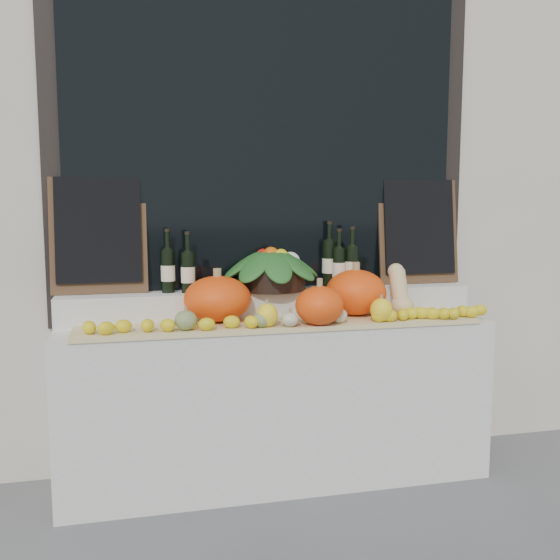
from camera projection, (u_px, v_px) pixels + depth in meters
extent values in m
cube|color=beige|center=(250.00, 85.00, 3.89)|extent=(7.00, 0.90, 4.50)
cube|color=black|center=(266.00, 135.00, 3.50)|extent=(2.40, 0.04, 2.10)
cube|color=black|center=(267.00, 134.00, 3.47)|extent=(2.20, 0.02, 2.00)
cube|color=silver|center=(277.00, 401.00, 3.42)|extent=(2.30, 0.55, 0.88)
cube|color=silver|center=(271.00, 303.00, 3.50)|extent=(2.30, 0.25, 0.16)
cube|color=tan|center=(282.00, 325.00, 3.24)|extent=(2.10, 0.32, 0.02)
ellipsoid|color=#FF4E0D|center=(218.00, 299.00, 3.25)|extent=(0.43, 0.43, 0.24)
ellipsoid|color=#FF4E0D|center=(356.00, 292.00, 3.43)|extent=(0.43, 0.43, 0.25)
ellipsoid|color=#FF4E0D|center=(320.00, 305.00, 3.16)|extent=(0.30, 0.30, 0.20)
ellipsoid|color=#E2BC85|center=(402.00, 306.00, 3.38)|extent=(0.13, 0.13, 0.12)
cylinder|color=#E2BC85|center=(399.00, 285.00, 3.42)|extent=(0.09, 0.14, 0.18)
sphere|color=#E2BC85|center=(396.00, 271.00, 3.45)|extent=(0.09, 0.09, 0.09)
ellipsoid|color=#305A1B|center=(322.00, 315.00, 3.17)|extent=(0.11, 0.11, 0.09)
cylinder|color=#937E50|center=(322.00, 304.00, 3.17)|extent=(0.02, 0.02, 0.02)
ellipsoid|color=#305A1B|center=(261.00, 320.00, 3.10)|extent=(0.09, 0.09, 0.08)
cylinder|color=#937E50|center=(261.00, 310.00, 3.10)|extent=(0.02, 0.02, 0.02)
ellipsoid|color=beige|center=(290.00, 319.00, 3.12)|extent=(0.09, 0.09, 0.07)
cylinder|color=#937E50|center=(290.00, 310.00, 3.12)|extent=(0.02, 0.02, 0.02)
ellipsoid|color=yellow|center=(267.00, 315.00, 3.12)|extent=(0.11, 0.11, 0.12)
cylinder|color=#937E50|center=(267.00, 301.00, 3.11)|extent=(0.02, 0.02, 0.02)
ellipsoid|color=beige|center=(338.00, 315.00, 3.21)|extent=(0.09, 0.09, 0.08)
cylinder|color=#937E50|center=(338.00, 306.00, 3.21)|extent=(0.02, 0.02, 0.02)
ellipsoid|color=yellow|center=(381.00, 310.00, 3.25)|extent=(0.12, 0.12, 0.12)
cylinder|color=#937E50|center=(382.00, 296.00, 3.24)|extent=(0.02, 0.02, 0.02)
ellipsoid|color=#305A1B|center=(186.00, 320.00, 3.03)|extent=(0.11, 0.11, 0.10)
cylinder|color=#937E50|center=(186.00, 308.00, 3.03)|extent=(0.02, 0.02, 0.02)
cylinder|color=black|center=(271.00, 279.00, 3.47)|extent=(0.38, 0.38, 0.12)
cylinder|color=black|center=(168.00, 271.00, 3.35)|extent=(0.07, 0.07, 0.23)
cylinder|color=black|center=(167.00, 241.00, 3.33)|extent=(0.03, 0.03, 0.10)
cylinder|color=beige|center=(168.00, 273.00, 3.36)|extent=(0.08, 0.08, 0.08)
cylinder|color=black|center=(167.00, 230.00, 3.33)|extent=(0.03, 0.03, 0.02)
cylinder|color=black|center=(188.00, 273.00, 3.35)|extent=(0.07, 0.07, 0.22)
cylinder|color=black|center=(187.00, 244.00, 3.33)|extent=(0.03, 0.03, 0.10)
cylinder|color=beige|center=(188.00, 275.00, 3.35)|extent=(0.08, 0.08, 0.08)
cylinder|color=black|center=(187.00, 233.00, 3.32)|extent=(0.03, 0.03, 0.02)
cylinder|color=black|center=(329.00, 264.00, 3.60)|extent=(0.08, 0.08, 0.26)
cylinder|color=black|center=(330.00, 233.00, 3.57)|extent=(0.03, 0.03, 0.10)
cylinder|color=beige|center=(329.00, 266.00, 3.60)|extent=(0.08, 0.08, 0.08)
cylinder|color=black|center=(330.00, 223.00, 3.57)|extent=(0.03, 0.03, 0.02)
cylinder|color=black|center=(339.00, 268.00, 3.55)|extent=(0.07, 0.07, 0.22)
cylinder|color=black|center=(339.00, 240.00, 3.53)|extent=(0.03, 0.03, 0.10)
cylinder|color=beige|center=(339.00, 270.00, 3.55)|extent=(0.08, 0.08, 0.08)
cylinder|color=black|center=(339.00, 230.00, 3.52)|extent=(0.03, 0.03, 0.02)
cylinder|color=black|center=(352.00, 267.00, 3.55)|extent=(0.07, 0.07, 0.23)
cylinder|color=black|center=(352.00, 238.00, 3.53)|extent=(0.03, 0.03, 0.10)
cylinder|color=beige|center=(352.00, 269.00, 3.55)|extent=(0.08, 0.08, 0.08)
cylinder|color=black|center=(352.00, 228.00, 3.52)|extent=(0.03, 0.03, 0.02)
cube|color=#4C331E|center=(99.00, 236.00, 3.31)|extent=(0.50, 0.10, 0.62)
cube|color=black|center=(98.00, 230.00, 3.29)|extent=(0.44, 0.09, 0.56)
cube|color=#4C331E|center=(418.00, 232.00, 3.73)|extent=(0.50, 0.10, 0.62)
cube|color=black|center=(419.00, 227.00, 3.71)|extent=(0.44, 0.09, 0.56)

